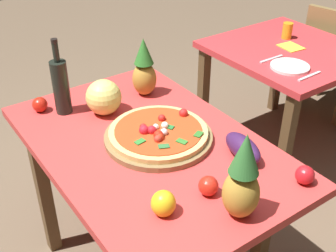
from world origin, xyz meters
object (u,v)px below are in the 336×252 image
Objects in this scene: pineapple_right at (242,180)px; knife_utensil at (310,76)px; melon at (104,97)px; dinner_plate at (290,67)px; pizza_board at (158,137)px; background_table at (287,65)px; pizza at (158,132)px; tomato_at_corner at (207,186)px; napkin_folded at (291,47)px; drinking_glass_juice at (287,31)px; wine_bottle at (61,86)px; pineapple_left at (144,70)px; eggplant at (243,148)px; bell_pepper at (163,203)px; fork_utensil at (271,59)px; display_table at (149,159)px; dining_chair at (333,56)px; tomato_near_board at (305,175)px; tomato_beside_pepper at (40,105)px.

knife_utensil is at bearing 118.09° from pineapple_right.
melon is 0.92× the size of knife_utensil.
pizza_board is at bearing -80.57° from dinner_plate.
pizza is (0.36, -1.23, 0.15)m from background_table.
tomato_at_corner reaches higher than napkin_folded.
drinking_glass_juice is 0.57× the size of knife_utensil.
drinking_glass_juice is 0.16m from napkin_folded.
wine_bottle is 0.41m from pineapple_left.
eggplant is 0.87m from knife_utensil.
knife_utensil is at bearing 0.00° from dinner_plate.
eggplant is (0.29, 0.21, 0.00)m from pizza.
bell_pepper is 0.53× the size of fork_utensil.
wine_bottle is (-0.45, -0.23, 0.10)m from pizza.
display_table is 1.52× the size of dining_chair.
drinking_glass_juice is 0.57× the size of fork_utensil.
knife_utensil is 0.42m from napkin_folded.
dinner_plate is at bearing 134.34° from tomato_near_board.
wine_bottle is 1.64× the size of dinner_plate.
bell_pepper is (0.71, -0.15, -0.04)m from melon.
wine_bottle is (-0.44, -0.18, 0.23)m from display_table.
background_table is 1.93× the size of pizza_board.
eggplant is at bearing 100.56° from bell_pepper.
pizza_board is at bearing 170.54° from pizza.
pizza is 3.01× the size of napkin_folded.
pizza_board is at bearing 172.47° from tomato_at_corner.
pineapple_right is at bearing -63.47° from knife_utensil.
pizza_board is 1.41× the size of pineapple_right.
dining_chair reaches higher than pizza_board.
tomato_at_corner is (0.01, 0.18, -0.01)m from bell_pepper.
pineapple_left is at bearing -173.20° from tomato_near_board.
tomato_near_board is at bearing 30.88° from display_table.
tomato_beside_pepper is (-0.52, -0.32, -0.00)m from pizza.
dinner_plate is at bearing 123.76° from pineapple_right.
dinner_plate is at bearing 0.46° from fork_utensil.
tomato_at_corner is at bearing -56.30° from fork_utensil.
wine_bottle is (0.02, -2.12, 0.39)m from dining_chair.
eggplant is 0.93m from dinner_plate.
melon reaches higher than pizza.
drinking_glass_juice reaches higher than background_table.
dining_chair is at bearing 90.62° from wine_bottle.
tomato_at_corner is at bearing 103.05° from dining_chair.
display_table is 7.17× the size of knife_utensil.
dinner_plate is at bearing 99.51° from pizza.
pineapple_left is 1.79× the size of melon.
tomato_beside_pepper is at bearing -127.25° from wine_bottle.
pineapple_right is (0.53, -0.03, 0.13)m from pizza_board.
drinking_glass_juice is 0.74× the size of napkin_folded.
pizza_board is at bearing 27.36° from wine_bottle.
tomato_at_corner is at bearing -0.59° from display_table.
display_table is 0.41m from tomato_at_corner.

